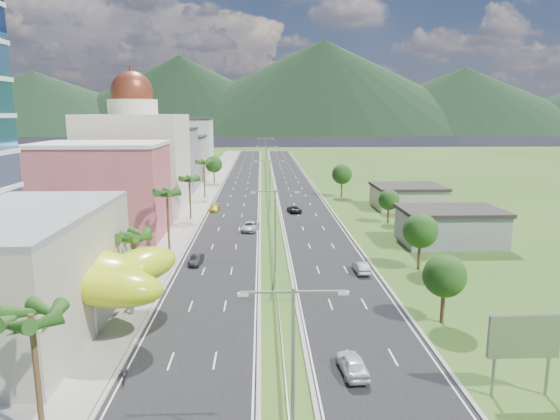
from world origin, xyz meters
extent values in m
plane|color=#2D5119|center=(0.00, 0.00, 0.00)|extent=(500.00, 500.00, 0.00)
cube|color=black|center=(-7.50, 90.00, 0.02)|extent=(11.00, 260.00, 0.04)
cube|color=black|center=(7.50, 90.00, 0.02)|extent=(11.00, 260.00, 0.04)
cube|color=gray|center=(-17.00, 90.00, 0.06)|extent=(7.00, 260.00, 0.12)
cube|color=gray|center=(0.00, 72.00, 0.62)|extent=(0.08, 216.00, 0.28)
cube|color=gray|center=(0.00, 174.00, 0.35)|extent=(0.10, 0.12, 0.70)
cylinder|color=gray|center=(0.00, -25.00, 5.50)|extent=(0.20, 0.20, 11.00)
cube|color=gray|center=(-1.44, -25.00, 10.80)|extent=(2.88, 0.12, 0.12)
cube|color=gray|center=(1.44, -25.00, 10.80)|extent=(2.88, 0.12, 0.12)
cube|color=silver|center=(-2.72, -25.00, 10.70)|extent=(0.60, 0.25, 0.18)
cube|color=silver|center=(2.72, -25.00, 10.70)|extent=(0.60, 0.25, 0.18)
cylinder|color=gray|center=(0.00, 10.00, 5.50)|extent=(0.20, 0.20, 11.00)
cube|color=gray|center=(-1.44, 10.00, 10.80)|extent=(2.88, 0.12, 0.12)
cube|color=gray|center=(1.44, 10.00, 10.80)|extent=(2.88, 0.12, 0.12)
cube|color=silver|center=(-2.72, 10.00, 10.70)|extent=(0.60, 0.25, 0.18)
cube|color=silver|center=(2.72, 10.00, 10.70)|extent=(0.60, 0.25, 0.18)
cylinder|color=gray|center=(0.00, 50.00, 5.50)|extent=(0.20, 0.20, 11.00)
cube|color=gray|center=(-1.44, 50.00, 10.80)|extent=(2.88, 0.12, 0.12)
cube|color=gray|center=(1.44, 50.00, 10.80)|extent=(2.88, 0.12, 0.12)
cube|color=silver|center=(-2.72, 50.00, 10.70)|extent=(0.60, 0.25, 0.18)
cube|color=silver|center=(2.72, 50.00, 10.70)|extent=(0.60, 0.25, 0.18)
cylinder|color=gray|center=(0.00, 95.00, 5.50)|extent=(0.20, 0.20, 11.00)
cube|color=gray|center=(-1.44, 95.00, 10.80)|extent=(2.88, 0.12, 0.12)
cube|color=gray|center=(1.44, 95.00, 10.80)|extent=(2.88, 0.12, 0.12)
cube|color=silver|center=(-2.72, 95.00, 10.70)|extent=(0.60, 0.25, 0.18)
cube|color=silver|center=(2.72, 95.00, 10.70)|extent=(0.60, 0.25, 0.18)
cylinder|color=gray|center=(0.00, 140.00, 5.50)|extent=(0.20, 0.20, 11.00)
cube|color=gray|center=(-1.44, 140.00, 10.80)|extent=(2.88, 0.12, 0.12)
cube|color=gray|center=(1.44, 140.00, 10.80)|extent=(2.88, 0.12, 0.12)
cube|color=silver|center=(-2.72, 140.00, 10.70)|extent=(0.60, 0.25, 0.18)
cube|color=silver|center=(2.72, 140.00, 10.70)|extent=(0.60, 0.25, 0.18)
cylinder|color=gray|center=(-24.00, -2.00, 2.00)|extent=(0.50, 0.50, 4.00)
cylinder|color=gray|center=(-17.00, -7.00, 2.00)|extent=(0.50, 0.50, 4.00)
cylinder|color=gray|center=(-21.00, -10.00, 2.00)|extent=(0.50, 0.50, 4.00)
cylinder|color=gray|center=(-15.00, -2.00, 2.00)|extent=(0.50, 0.50, 4.00)
cube|color=#BB4C53|center=(-28.00, 32.00, 7.50)|extent=(20.00, 15.00, 15.00)
cube|color=beige|center=(-28.00, 55.00, 10.00)|extent=(20.00, 20.00, 20.00)
cylinder|color=beige|center=(-28.00, 55.00, 21.50)|extent=(10.00, 10.00, 3.00)
sphere|color=maroon|center=(-28.00, 55.00, 24.50)|extent=(8.40, 8.40, 8.40)
cube|color=gray|center=(-27.00, 80.00, 8.00)|extent=(16.00, 15.00, 16.00)
cube|color=#A59D88|center=(-27.00, 102.00, 6.50)|extent=(16.00, 15.00, 13.00)
cube|color=silver|center=(-27.00, 125.00, 9.00)|extent=(16.00, 15.00, 18.00)
cylinder|color=gray|center=(15.00, -18.00, 1.60)|extent=(0.24, 0.24, 3.20)
cylinder|color=gray|center=(19.00, -18.00, 1.60)|extent=(0.24, 0.24, 3.20)
cube|color=#D85919|center=(17.00, -18.00, 4.60)|extent=(5.20, 0.35, 3.20)
cube|color=gray|center=(28.00, 25.00, 2.50)|extent=(15.00, 10.00, 5.00)
cube|color=#A59D88|center=(30.00, 55.00, 2.20)|extent=(14.00, 12.00, 4.40)
cylinder|color=#47301C|center=(-15.50, -22.00, 4.25)|extent=(0.36, 0.36, 8.50)
cylinder|color=#47301C|center=(-15.50, 2.00, 3.75)|extent=(0.36, 0.36, 7.50)
cylinder|color=#47301C|center=(-15.50, 22.00, 4.50)|extent=(0.36, 0.36, 9.00)
cylinder|color=#47301C|center=(-15.50, 45.00, 4.00)|extent=(0.36, 0.36, 8.00)
cylinder|color=#47301C|center=(-15.50, 70.00, 4.40)|extent=(0.36, 0.36, 8.80)
cylinder|color=#47301C|center=(-15.50, 95.00, 2.45)|extent=(0.40, 0.40, 4.90)
sphere|color=#234B17|center=(-15.50, 95.00, 5.60)|extent=(4.90, 4.90, 4.90)
cylinder|color=#47301C|center=(16.00, -5.00, 2.10)|extent=(0.40, 0.40, 4.20)
sphere|color=#234B17|center=(16.00, -5.00, 4.80)|extent=(4.20, 4.20, 4.20)
cylinder|color=#47301C|center=(19.00, 12.00, 2.27)|extent=(0.40, 0.40, 4.55)
sphere|color=#234B17|center=(19.00, 12.00, 5.20)|extent=(4.55, 4.55, 4.55)
cylinder|color=#47301C|center=(22.00, 40.00, 1.92)|extent=(0.40, 0.40, 3.85)
sphere|color=#234B17|center=(22.00, 40.00, 4.40)|extent=(3.85, 3.85, 3.85)
cylinder|color=#47301C|center=(18.00, 70.00, 2.45)|extent=(0.40, 0.40, 4.90)
sphere|color=#234B17|center=(18.00, 70.00, 5.60)|extent=(4.90, 4.90, 4.90)
imported|color=black|center=(-10.62, 15.12, 0.69)|extent=(1.80, 4.08, 1.30)
imported|color=#B2B4BA|center=(-3.69, 34.67, 0.80)|extent=(3.44, 5.83, 1.52)
imported|color=gold|center=(-11.61, 52.81, 0.68)|extent=(1.90, 4.47, 1.29)
imported|color=silver|center=(5.41, -14.47, 0.84)|extent=(2.26, 4.82, 1.60)
imported|color=#999CA0|center=(11.08, 10.66, 0.77)|extent=(1.73, 4.47, 1.45)
imported|color=black|center=(5.06, 50.76, 0.73)|extent=(3.06, 5.26, 1.38)
imported|color=black|center=(-12.30, -14.82, 0.71)|extent=(0.94, 2.17, 1.34)
camera|label=1|loc=(-1.68, -50.52, 20.29)|focal=32.00mm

